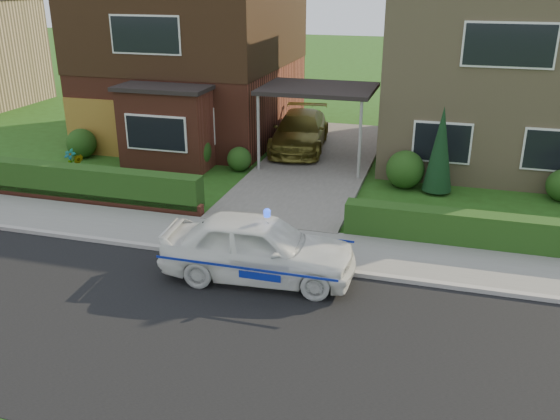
% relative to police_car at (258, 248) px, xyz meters
% --- Properties ---
extents(ground, '(120.00, 120.00, 0.00)m').
position_rel_police_car_xyz_m(ground, '(-0.64, -2.40, -0.73)').
color(ground, '#224913').
rests_on(ground, ground).
extents(road, '(60.00, 6.00, 0.02)m').
position_rel_police_car_xyz_m(road, '(-0.64, -2.40, -0.73)').
color(road, black).
rests_on(road, ground).
extents(kerb, '(60.00, 0.16, 0.12)m').
position_rel_police_car_xyz_m(kerb, '(-0.64, 0.65, -0.67)').
color(kerb, '#9E9993').
rests_on(kerb, ground).
extents(sidewalk, '(60.00, 2.00, 0.10)m').
position_rel_police_car_xyz_m(sidewalk, '(-0.64, 1.70, -0.68)').
color(sidewalk, slate).
rests_on(sidewalk, ground).
extents(driveway, '(3.80, 12.00, 0.12)m').
position_rel_police_car_xyz_m(driveway, '(-0.64, 8.60, -0.67)').
color(driveway, '#666059').
rests_on(driveway, ground).
extents(house_left, '(7.50, 9.53, 7.25)m').
position_rel_police_car_xyz_m(house_left, '(-6.42, 11.50, 3.08)').
color(house_left, brown).
rests_on(house_left, ground).
extents(house_right, '(7.50, 8.06, 7.25)m').
position_rel_police_car_xyz_m(house_right, '(5.16, 11.59, 2.94)').
color(house_right, '#9F8961').
rests_on(house_right, ground).
extents(carport_link, '(3.80, 3.00, 2.77)m').
position_rel_police_car_xyz_m(carport_link, '(-0.64, 8.55, 1.93)').
color(carport_link, black).
rests_on(carport_link, ground).
extents(garage_door, '(2.20, 0.10, 2.10)m').
position_rel_police_car_xyz_m(garage_door, '(-8.88, 7.56, 0.32)').
color(garage_door, brown).
rests_on(garage_door, ground).
extents(dwarf_wall, '(7.70, 0.25, 0.36)m').
position_rel_police_car_xyz_m(dwarf_wall, '(-6.44, 2.90, -0.55)').
color(dwarf_wall, brown).
rests_on(dwarf_wall, ground).
extents(hedge_left, '(7.50, 0.55, 0.90)m').
position_rel_police_car_xyz_m(hedge_left, '(-6.44, 3.05, -0.73)').
color(hedge_left, '#133711').
rests_on(hedge_left, ground).
extents(hedge_right, '(7.50, 0.55, 0.80)m').
position_rel_police_car_xyz_m(hedge_right, '(5.16, 2.95, -0.73)').
color(hedge_right, '#133711').
rests_on(hedge_right, ground).
extents(shrub_left_far, '(1.08, 1.08, 1.08)m').
position_rel_police_car_xyz_m(shrub_left_far, '(-9.14, 7.10, -0.19)').
color(shrub_left_far, '#133711').
rests_on(shrub_left_far, ground).
extents(shrub_left_mid, '(1.32, 1.32, 1.32)m').
position_rel_police_car_xyz_m(shrub_left_mid, '(-4.64, 6.90, -0.07)').
color(shrub_left_mid, '#133711').
rests_on(shrub_left_mid, ground).
extents(shrub_left_near, '(0.84, 0.84, 0.84)m').
position_rel_police_car_xyz_m(shrub_left_near, '(-3.04, 7.20, -0.31)').
color(shrub_left_near, '#133711').
rests_on(shrub_left_near, ground).
extents(shrub_right_near, '(1.20, 1.20, 1.20)m').
position_rel_police_car_xyz_m(shrub_right_near, '(2.56, 7.00, -0.13)').
color(shrub_right_near, '#133711').
rests_on(shrub_right_near, ground).
extents(conifer_a, '(0.90, 0.90, 2.60)m').
position_rel_police_car_xyz_m(conifer_a, '(3.56, 6.80, 0.57)').
color(conifer_a, black).
rests_on(conifer_a, ground).
extents(police_car, '(3.92, 4.37, 1.62)m').
position_rel_police_car_xyz_m(police_car, '(0.00, 0.00, 0.00)').
color(police_car, white).
rests_on(police_car, ground).
extents(driveway_car, '(2.43, 4.85, 1.35)m').
position_rel_police_car_xyz_m(driveway_car, '(-1.64, 10.11, 0.07)').
color(driveway_car, olive).
rests_on(driveway_car, driveway).
extents(potted_plant_a, '(0.43, 0.29, 0.81)m').
position_rel_police_car_xyz_m(potted_plant_a, '(-8.45, 5.42, -0.32)').
color(potted_plant_a, gray).
rests_on(potted_plant_a, ground).
extents(potted_plant_b, '(0.53, 0.50, 0.76)m').
position_rel_police_car_xyz_m(potted_plant_b, '(-8.00, 5.11, -0.34)').
color(potted_plant_b, gray).
rests_on(potted_plant_b, ground).
extents(potted_plant_c, '(0.50, 0.50, 0.75)m').
position_rel_police_car_xyz_m(potted_plant_c, '(-5.20, 3.66, -0.35)').
color(potted_plant_c, gray).
rests_on(potted_plant_c, ground).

